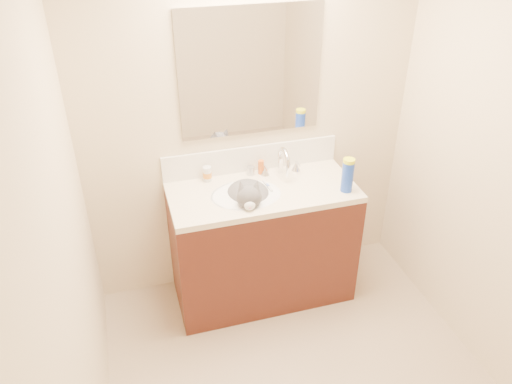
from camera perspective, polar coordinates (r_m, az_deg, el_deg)
room_shell at (r=2.08m, az=8.84°, el=1.75°), size 2.24×2.54×2.52m
vanity_cabinet at (r=3.43m, az=0.73°, el=-6.14°), size 1.20×0.55×0.82m
counter_slab at (r=3.19m, az=0.78°, el=-0.00°), size 1.20×0.55×0.04m
basin at (r=3.16m, az=-1.15°, el=-1.37°), size 0.45×0.36×0.14m
faucet at (r=3.30m, az=3.09°, el=3.22°), size 0.28×0.20×0.21m
cat at (r=3.14m, az=-0.85°, el=-0.70°), size 0.35×0.43×0.32m
backsplash at (r=3.35m, az=-0.53°, el=3.86°), size 1.20×0.02×0.18m
mirror at (r=3.12m, az=-0.58°, el=13.50°), size 0.90×0.02×0.80m
pill_bottle at (r=3.26m, az=-5.59°, el=2.07°), size 0.07×0.07×0.10m
pill_label at (r=3.26m, az=-5.58°, el=1.97°), size 0.07×0.07×0.04m
silver_jar at (r=3.33m, az=-0.62°, el=2.46°), size 0.05×0.05×0.06m
amber_bottle at (r=3.33m, az=0.58°, el=2.87°), size 0.04×0.04×0.10m
toothbrush at (r=3.20m, az=1.34°, el=0.72°), size 0.03×0.14×0.01m
toothbrush_head at (r=3.20m, az=1.34°, el=0.76°), size 0.02×0.03×0.01m
spray_can at (r=3.16m, az=10.41°, el=1.73°), size 0.08×0.08×0.20m
spray_cap at (r=3.12m, az=10.58°, el=3.35°), size 0.08×0.08×0.04m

